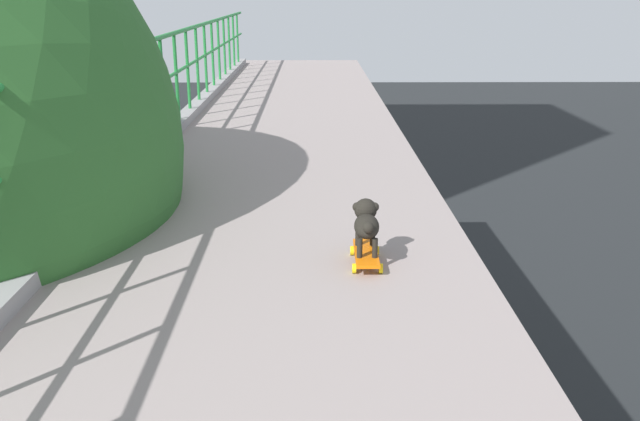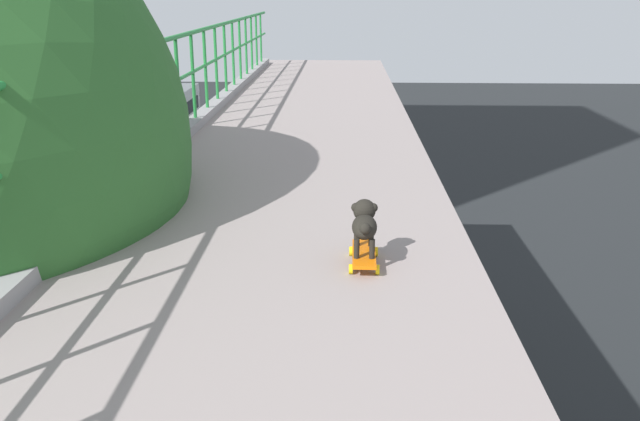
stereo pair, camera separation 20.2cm
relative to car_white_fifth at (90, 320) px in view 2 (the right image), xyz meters
The scene contains 6 objects.
car_white_fifth is the anchor object (origin of this frame).
car_black_sixth 4.74m from the car_white_fifth, 137.42° to the left, with size 1.76×3.93×1.38m.
car_grey_seventh 7.56m from the car_white_fifth, 89.78° to the left, with size 1.84×3.83×1.33m.
city_bus 18.74m from the car_white_fifth, 100.73° to the left, with size 2.64×10.72×3.11m.
toy_skateboard 12.89m from the car_white_fifth, 58.34° to the right, with size 0.20×0.48×0.09m.
small_dog 12.95m from the car_white_fifth, 58.23° to the right, with size 0.18×0.41×0.32m.
Camera 2 is at (1.72, -2.22, 8.08)m, focal length 37.63 mm.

